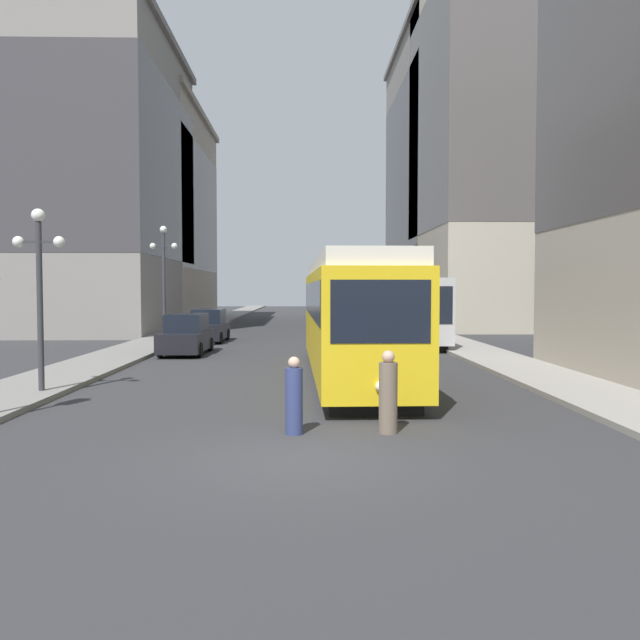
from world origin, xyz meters
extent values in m
plane|color=#303033|center=(0.00, 0.00, 0.00)|extent=(200.00, 200.00, 0.00)
cube|color=gray|center=(-7.93, 40.00, 0.07)|extent=(2.75, 120.00, 0.15)
cube|color=gray|center=(7.93, 40.00, 0.07)|extent=(2.75, 120.00, 0.15)
cube|color=black|center=(1.59, 10.60, 0.17)|extent=(2.48, 13.81, 0.35)
cube|color=gold|center=(1.59, 10.60, 1.90)|extent=(2.89, 15.01, 3.10)
cube|color=black|center=(1.59, 10.60, 2.60)|extent=(2.91, 14.42, 1.08)
cube|color=silver|center=(1.59, 10.60, 3.67)|extent=(2.68, 14.71, 0.44)
cube|color=black|center=(1.74, 3.14, 2.44)|extent=(2.21, 0.12, 1.40)
sphere|color=#F2EACC|center=(1.74, 3.07, 0.80)|extent=(0.24, 0.24, 0.24)
cube|color=black|center=(5.49, 24.39, 0.17)|extent=(2.36, 11.56, 0.35)
cube|color=#B7B7BA|center=(5.49, 24.39, 1.90)|extent=(2.76, 12.56, 3.10)
cube|color=black|center=(5.49, 24.39, 2.44)|extent=(2.78, 12.06, 1.30)
cube|color=black|center=(5.59, 18.14, 2.21)|extent=(2.30, 0.12, 1.71)
cylinder|color=black|center=(-6.13, 16.97, 0.32)|extent=(0.19, 0.64, 0.64)
cylinder|color=black|center=(-6.08, 19.84, 0.32)|extent=(0.19, 0.64, 0.64)
cylinder|color=black|center=(-4.42, 16.94, 0.32)|extent=(0.19, 0.64, 0.64)
cylinder|color=black|center=(-4.37, 19.81, 0.32)|extent=(0.19, 0.64, 0.64)
cube|color=black|center=(-5.25, 18.39, 0.60)|extent=(1.88, 4.66, 0.84)
cube|color=black|center=(-5.25, 18.50, 1.42)|extent=(1.63, 2.57, 0.80)
cylinder|color=black|center=(-6.14, 23.93, 0.32)|extent=(0.19, 0.64, 0.64)
cylinder|color=black|center=(-6.08, 26.62, 0.32)|extent=(0.19, 0.64, 0.64)
cylinder|color=black|center=(-4.43, 23.89, 0.32)|extent=(0.19, 0.64, 0.64)
cylinder|color=black|center=(-4.37, 26.58, 0.32)|extent=(0.19, 0.64, 0.64)
cube|color=black|center=(-5.25, 25.25, 0.60)|extent=(1.89, 4.38, 0.84)
cube|color=black|center=(-5.25, 25.36, 1.42)|extent=(1.63, 2.42, 0.80)
cylinder|color=navy|center=(-0.14, 1.97, 0.67)|extent=(0.35, 0.35, 1.35)
sphere|color=tan|center=(-0.14, 1.97, 1.46)|extent=(0.24, 0.24, 0.24)
cylinder|color=#6B5B4C|center=(1.77, 2.03, 0.72)|extent=(0.38, 0.38, 1.45)
sphere|color=tan|center=(1.77, 2.03, 1.56)|extent=(0.26, 0.26, 0.26)
cylinder|color=#333338|center=(-7.15, 6.88, 2.46)|extent=(0.16, 0.16, 4.62)
sphere|color=white|center=(-7.15, 6.88, 4.93)|extent=(0.36, 0.36, 0.36)
sphere|color=white|center=(-7.70, 6.88, 4.22)|extent=(0.31, 0.31, 0.31)
sphere|color=white|center=(-6.60, 6.88, 4.22)|extent=(0.31, 0.31, 0.31)
cube|color=#333338|center=(-7.15, 6.88, 4.22)|extent=(1.10, 0.06, 0.06)
cylinder|color=#333338|center=(-7.15, 22.70, 2.99)|extent=(0.16, 0.16, 5.67)
sphere|color=white|center=(-7.15, 22.70, 5.98)|extent=(0.36, 0.36, 0.36)
sphere|color=white|center=(-7.70, 22.70, 5.14)|extent=(0.31, 0.31, 0.31)
sphere|color=white|center=(-6.60, 22.70, 5.14)|extent=(0.31, 0.31, 0.31)
cube|color=#333338|center=(-7.15, 22.70, 5.14)|extent=(1.10, 0.06, 0.06)
cube|color=gray|center=(-14.74, 35.63, 10.03)|extent=(10.88, 18.15, 20.06)
cube|color=#423F43|center=(-14.74, 35.63, 11.03)|extent=(10.92, 18.19, 12.04)
cube|color=slate|center=(-14.74, 35.63, 20.31)|extent=(11.48, 18.75, 0.50)
cube|color=#A89E8E|center=(-15.47, 49.35, 9.24)|extent=(12.33, 20.08, 18.49)
cube|color=#544F4E|center=(-15.47, 49.35, 10.17)|extent=(12.37, 20.12, 11.09)
cube|color=gray|center=(-15.47, 49.35, 18.74)|extent=(12.93, 20.68, 0.50)
cube|color=#B2A893|center=(15.60, 38.79, 14.53)|extent=(12.61, 15.99, 29.05)
cube|color=#595451|center=(15.60, 38.79, 15.98)|extent=(12.65, 16.03, 17.43)
cube|color=gray|center=(16.89, 52.66, 13.14)|extent=(15.18, 20.99, 26.28)
cube|color=#423F43|center=(16.89, 52.66, 14.46)|extent=(15.22, 21.03, 15.77)
cube|color=slate|center=(16.89, 52.66, 26.53)|extent=(15.78, 21.59, 0.50)
camera|label=1|loc=(0.07, -11.15, 2.94)|focal=36.77mm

